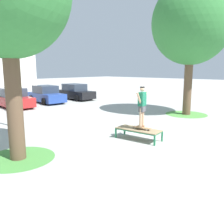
% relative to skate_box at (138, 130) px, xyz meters
% --- Properties ---
extents(ground_plane, '(120.00, 120.00, 0.00)m').
position_rel_skate_box_xyz_m(ground_plane, '(0.42, -1.00, -0.41)').
color(ground_plane, '#A8A8A3').
extents(skate_box, '(0.96, 1.97, 0.46)m').
position_rel_skate_box_xyz_m(skate_box, '(0.00, 0.00, 0.00)').
color(skate_box, '#237A4C').
rests_on(skate_box, ground).
extents(skateboard, '(0.32, 0.82, 0.09)m').
position_rel_skate_box_xyz_m(skateboard, '(0.01, -0.14, 0.12)').
color(skateboard, '#9E754C').
rests_on(skateboard, skate_box).
extents(skater, '(1.00, 0.33, 1.69)m').
position_rel_skate_box_xyz_m(skater, '(0.01, -0.14, 1.12)').
color(skater, tan).
rests_on(skater, skateboard).
extents(grass_patch_near_left, '(2.39, 2.39, 0.01)m').
position_rel_skate_box_xyz_m(grass_patch_near_left, '(-4.43, 1.72, -0.41)').
color(grass_patch_near_left, '#47893D').
rests_on(grass_patch_near_left, ground).
extents(tree_near_right, '(4.86, 4.86, 8.29)m').
position_rel_skate_box_xyz_m(tree_near_right, '(6.70, 0.96, 5.29)').
color(tree_near_right, brown).
rests_on(tree_near_right, ground).
extents(grass_patch_near_right, '(2.66, 2.66, 0.01)m').
position_rel_skate_box_xyz_m(grass_patch_near_right, '(6.70, 0.96, -0.41)').
color(grass_patch_near_right, '#519342').
rests_on(grass_patch_near_right, ground).
extents(car_red, '(2.14, 4.31, 1.50)m').
position_rel_skate_box_xyz_m(car_red, '(0.44, 12.21, 0.28)').
color(car_red, red).
rests_on(car_red, ground).
extents(car_blue, '(2.28, 4.37, 1.50)m').
position_rel_skate_box_xyz_m(car_blue, '(3.63, 12.61, 0.28)').
color(car_blue, '#28479E').
rests_on(car_blue, ground).
extents(car_black, '(2.05, 4.27, 1.50)m').
position_rel_skate_box_xyz_m(car_black, '(6.82, 12.50, 0.28)').
color(car_black, black).
rests_on(car_black, ground).
extents(light_post, '(0.36, 0.36, 5.83)m').
position_rel_skate_box_xyz_m(light_post, '(-2.52, 6.49, 3.41)').
color(light_post, '#4C4C51').
rests_on(light_post, ground).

